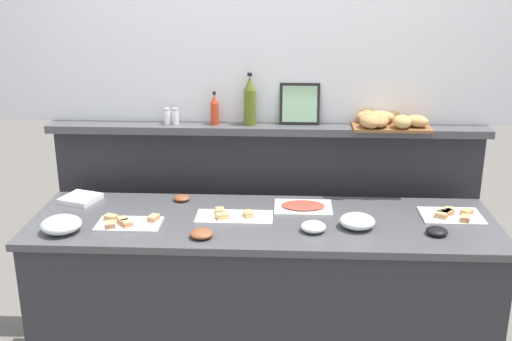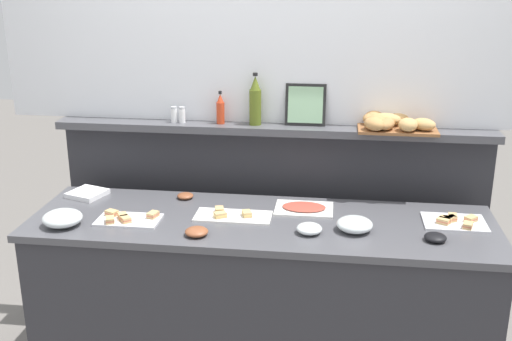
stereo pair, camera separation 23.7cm
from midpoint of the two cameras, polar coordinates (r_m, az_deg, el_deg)
name	(u,v)px [view 1 (the left image)]	position (r m, az deg, el deg)	size (l,w,h in m)	color
ground_plane	(266,319)	(3.95, -0.82, -13.48)	(12.00, 12.00, 0.00)	slate
buffet_counter	(263,303)	(3.20, -1.54, -12.14)	(2.24, 0.67, 0.92)	#2D2D33
back_ledge_unit	(266,225)	(3.56, -0.96, -5.05)	(2.34, 0.22, 1.28)	#2D2D33
sandwich_platter_side	(452,215)	(3.13, 15.45, -4.00)	(0.29, 0.21, 0.04)	silver
sandwich_platter_front	(128,223)	(3.02, -13.92, -4.72)	(0.30, 0.18, 0.04)	silver
sandwich_platter_rear	(233,216)	(3.02, -4.34, -4.24)	(0.37, 0.17, 0.04)	white
cold_cuts_platter	(303,207)	(3.13, 2.18, -3.36)	(0.29, 0.21, 0.02)	white
glass_bowl_large	(61,225)	(3.03, -19.60, -4.78)	(0.19, 0.19, 0.07)	silver
glass_bowl_medium	(313,227)	(2.87, 2.92, -5.25)	(0.12, 0.12, 0.05)	silver
glass_bowl_small	(357,222)	(2.92, 6.98, -4.72)	(0.17, 0.17, 0.07)	silver
condiment_bowl_red	(202,234)	(2.83, -7.43, -5.80)	(0.11, 0.11, 0.04)	brown
condiment_bowl_teal	(437,231)	(2.92, 14.04, -5.46)	(0.10, 0.10, 0.03)	black
condiment_bowl_cream	(182,198)	(3.27, -8.89, -2.53)	(0.09, 0.09, 0.03)	brown
napkin_stack	(81,199)	(3.39, -17.74, -2.49)	(0.17, 0.17, 0.03)	white
hot_sauce_bottle	(215,110)	(3.31, -5.88, 5.51)	(0.04, 0.04, 0.18)	red
olive_oil_bottle	(250,102)	(3.28, -2.65, 6.30)	(0.06, 0.06, 0.28)	#56661E
salt_shaker	(167,116)	(3.36, -10.15, 4.90)	(0.03, 0.03, 0.09)	white
pepper_shaker	(176,116)	(3.35, -9.42, 4.90)	(0.03, 0.03, 0.09)	white
bread_basket	(383,119)	(3.30, 9.57, 4.63)	(0.40, 0.33, 0.08)	brown
framed_picture	(300,104)	(3.30, 1.97, 6.10)	(0.21, 0.06, 0.22)	black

